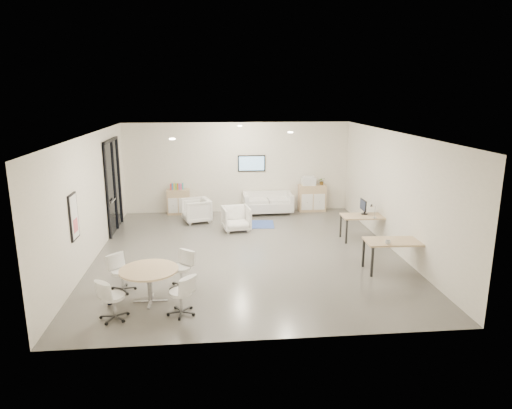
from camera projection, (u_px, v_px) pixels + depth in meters
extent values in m
cube|color=#595651|center=(248.00, 266.00, 12.44)|extent=(8.00, 9.00, 0.80)
cube|color=white|center=(247.00, 118.00, 11.48)|extent=(8.00, 9.00, 0.80)
cube|color=white|center=(237.00, 166.00, 16.70)|extent=(8.00, 0.80, 3.20)
cube|color=white|center=(271.00, 262.00, 7.23)|extent=(8.00, 0.80, 3.20)
cube|color=white|center=(74.00, 199.00, 11.55)|extent=(0.80, 9.00, 3.20)
cube|color=white|center=(409.00, 192.00, 12.37)|extent=(0.80, 9.00, 3.20)
cube|color=black|center=(113.00, 185.00, 14.05)|extent=(0.02, 1.90, 2.85)
cube|color=black|center=(110.00, 140.00, 13.72)|extent=(0.06, 1.90, 0.08)
cube|color=black|center=(107.00, 192.00, 13.18)|extent=(0.06, 0.08, 2.85)
cube|color=black|center=(120.00, 180.00, 14.94)|extent=(0.06, 0.08, 2.85)
cube|color=black|center=(115.00, 185.00, 14.20)|extent=(0.06, 0.07, 2.85)
cube|color=#B2B2B7|center=(113.00, 201.00, 13.71)|extent=(0.04, 0.60, 0.05)
cube|color=black|center=(74.00, 217.00, 10.06)|extent=(0.04, 0.54, 1.04)
cube|color=white|center=(75.00, 217.00, 10.06)|extent=(0.01, 0.46, 0.96)
cube|color=#DD5F6B|center=(76.00, 225.00, 10.11)|extent=(0.01, 0.32, 0.30)
cube|color=black|center=(252.00, 163.00, 16.29)|extent=(0.98, 0.05, 0.58)
cube|color=#82B6E1|center=(252.00, 163.00, 16.26)|extent=(0.90, 0.01, 0.50)
cylinder|color=#FFEAC6|center=(172.00, 139.00, 10.45)|extent=(0.14, 0.14, 0.03)
cylinder|color=#FFEAC6|center=(290.00, 132.00, 12.18)|extent=(0.14, 0.14, 0.03)
cylinder|color=#FFEAC6|center=(240.00, 126.00, 14.48)|extent=(0.14, 0.14, 0.03)
cube|color=tan|center=(179.00, 202.00, 16.17)|extent=(0.79, 0.39, 0.89)
cube|color=white|center=(173.00, 206.00, 15.98)|extent=(0.33, 0.02, 0.53)
cube|color=white|center=(183.00, 205.00, 16.01)|extent=(0.33, 0.02, 0.53)
cube|color=tan|center=(312.00, 198.00, 16.58)|extent=(0.97, 0.45, 0.97)
cube|color=white|center=(307.00, 202.00, 16.36)|extent=(0.41, 0.02, 0.58)
cube|color=white|center=(319.00, 202.00, 16.40)|extent=(0.41, 0.02, 0.58)
cube|color=red|center=(171.00, 187.00, 16.02)|extent=(0.04, 0.14, 0.22)
cube|color=#337FCC|center=(173.00, 187.00, 16.02)|extent=(0.04, 0.14, 0.22)
cube|color=gold|center=(174.00, 187.00, 16.03)|extent=(0.04, 0.14, 0.22)
cube|color=#4CB24C|center=(176.00, 186.00, 16.03)|extent=(0.04, 0.14, 0.22)
cube|color=#CC6619|center=(178.00, 186.00, 16.04)|extent=(0.04, 0.14, 0.22)
cube|color=purple|center=(179.00, 186.00, 16.04)|extent=(0.04, 0.14, 0.22)
cube|color=#E54C7F|center=(181.00, 186.00, 16.05)|extent=(0.04, 0.14, 0.22)
cube|color=teal|center=(183.00, 186.00, 16.06)|extent=(0.04, 0.14, 0.22)
cube|color=white|center=(309.00, 181.00, 16.42)|extent=(0.48, 0.41, 0.27)
cube|color=white|center=(309.00, 177.00, 16.38)|extent=(0.36, 0.31, 0.06)
cube|color=silver|center=(268.00, 206.00, 16.26)|extent=(1.76, 0.92, 0.32)
cube|color=silver|center=(267.00, 195.00, 16.50)|extent=(1.74, 0.25, 0.32)
cube|color=silver|center=(246.00, 202.00, 16.14)|extent=(0.18, 0.87, 0.65)
cube|color=silver|center=(290.00, 201.00, 16.29)|extent=(0.18, 0.87, 0.65)
cube|color=#334C9B|center=(252.00, 224.00, 14.96)|extent=(1.52, 1.08, 0.01)
imported|color=silver|center=(196.00, 209.00, 15.17)|extent=(0.99, 1.03, 0.87)
imported|color=silver|center=(236.00, 217.00, 14.24)|extent=(0.92, 0.88, 0.84)
cube|color=tan|center=(366.00, 216.00, 13.27)|extent=(1.43, 0.75, 0.04)
cube|color=black|center=(346.00, 232.00, 13.01)|extent=(0.05, 0.05, 0.69)
cube|color=black|center=(391.00, 231.00, 13.13)|extent=(0.05, 0.05, 0.69)
cube|color=black|center=(341.00, 226.00, 13.59)|extent=(0.05, 0.05, 0.69)
cube|color=black|center=(383.00, 225.00, 13.71)|extent=(0.05, 0.05, 0.69)
cube|color=tan|center=(396.00, 241.00, 10.93)|extent=(1.49, 0.80, 0.04)
cube|color=black|center=(372.00, 262.00, 10.65)|extent=(0.05, 0.05, 0.72)
cube|color=black|center=(428.00, 260.00, 10.78)|extent=(0.05, 0.05, 0.72)
cube|color=black|center=(363.00, 253.00, 11.26)|extent=(0.05, 0.05, 0.72)
cube|color=black|center=(416.00, 251.00, 11.39)|extent=(0.05, 0.05, 0.72)
cylinder|color=black|center=(364.00, 214.00, 13.41)|extent=(0.20, 0.20, 0.02)
cube|color=black|center=(365.00, 210.00, 13.38)|extent=(0.04, 0.03, 0.24)
cube|color=black|center=(363.00, 205.00, 13.34)|extent=(0.03, 0.50, 0.32)
cylinder|color=tan|center=(149.00, 270.00, 9.27)|extent=(1.19, 1.19, 0.04)
cylinder|color=#B2B2B7|center=(150.00, 286.00, 9.36)|extent=(0.10, 0.10, 0.69)
cube|color=#B2B2B7|center=(151.00, 301.00, 9.44)|extent=(0.70, 0.06, 0.03)
cube|color=#B2B2B7|center=(151.00, 301.00, 9.44)|extent=(0.06, 0.70, 0.03)
imported|color=#3F7F3F|center=(322.00, 182.00, 16.44)|extent=(0.27, 0.30, 0.21)
imported|color=#3F7F3F|center=(111.00, 301.00, 9.32)|extent=(0.22, 0.34, 0.14)
imported|color=white|center=(388.00, 242.00, 10.64)|extent=(0.14, 0.12, 0.13)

